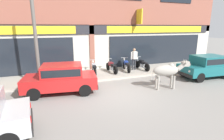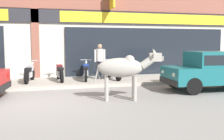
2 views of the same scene
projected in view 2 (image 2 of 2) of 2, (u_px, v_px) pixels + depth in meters
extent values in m
plane|color=gray|center=(33.00, 104.00, 7.70)|extent=(90.00, 90.00, 0.00)
cube|color=#A8A093|center=(36.00, 83.00, 11.18)|extent=(19.00, 2.86, 0.14)
cube|color=beige|center=(36.00, 45.00, 12.65)|extent=(23.00, 0.55, 3.40)
cube|color=#28282D|center=(35.00, 16.00, 12.21)|extent=(22.08, 0.08, 0.64)
cube|color=#8E5142|center=(36.00, 45.00, 12.37)|extent=(0.36, 0.12, 3.40)
cube|color=black|center=(149.00, 51.00, 13.85)|extent=(8.74, 0.10, 2.40)
cube|color=yellow|center=(149.00, 19.00, 13.66)|extent=(9.20, 0.05, 0.52)
ellipsoid|color=#9E998E|center=(120.00, 68.00, 8.08)|extent=(1.48, 0.81, 0.60)
sphere|color=#9E998E|center=(130.00, 60.00, 8.07)|extent=(0.32, 0.32, 0.32)
cylinder|color=#9E998E|center=(134.00, 88.00, 8.31)|extent=(0.12, 0.12, 0.72)
cylinder|color=#9E998E|center=(135.00, 89.00, 8.02)|extent=(0.12, 0.12, 0.72)
cylinder|color=#9E998E|center=(106.00, 88.00, 8.27)|extent=(0.12, 0.12, 0.72)
cylinder|color=#9E998E|center=(107.00, 90.00, 7.99)|extent=(0.12, 0.12, 0.72)
cylinder|color=#9E998E|center=(147.00, 63.00, 8.10)|extent=(0.51, 0.34, 0.43)
cube|color=#9E998E|center=(155.00, 57.00, 8.09)|extent=(0.40, 0.29, 0.26)
cube|color=slate|center=(161.00, 58.00, 8.10)|extent=(0.17, 0.19, 0.14)
cone|color=beige|center=(154.00, 51.00, 8.17)|extent=(0.12, 0.08, 0.19)
cone|color=beige|center=(155.00, 51.00, 7.97)|extent=(0.12, 0.08, 0.19)
cube|color=#9E998E|center=(152.00, 55.00, 8.24)|extent=(0.07, 0.15, 0.10)
cube|color=#9E998E|center=(154.00, 55.00, 7.92)|extent=(0.07, 0.15, 0.10)
cylinder|color=#9E998E|center=(97.00, 75.00, 8.08)|extent=(0.17, 0.07, 0.60)
cube|color=black|center=(3.00, 87.00, 8.32)|extent=(0.34, 1.52, 0.20)
cube|color=red|center=(8.00, 75.00, 8.78)|extent=(0.05, 0.16, 0.14)
cylinder|color=black|center=(193.00, 86.00, 8.96)|extent=(0.61, 0.21, 0.60)
cylinder|color=black|center=(175.00, 80.00, 10.37)|extent=(0.61, 0.21, 0.60)
cube|color=#196066|center=(212.00, 74.00, 9.86)|extent=(3.59, 1.80, 0.60)
cube|color=#196066|center=(215.00, 59.00, 9.83)|extent=(1.98, 1.55, 0.56)
cube|color=black|center=(215.00, 59.00, 9.83)|extent=(1.83, 1.56, 0.35)
cube|color=black|center=(169.00, 81.00, 9.54)|extent=(0.21, 1.52, 0.20)
sphere|color=silver|center=(174.00, 75.00, 9.04)|extent=(0.14, 0.14, 0.14)
sphere|color=silver|center=(163.00, 72.00, 9.97)|extent=(0.14, 0.14, 0.14)
cylinder|color=black|center=(32.00, 74.00, 11.74)|extent=(0.18, 0.57, 0.56)
cylinder|color=black|center=(26.00, 77.00, 10.50)|extent=(0.18, 0.57, 0.56)
cube|color=#B2B5BA|center=(29.00, 74.00, 11.10)|extent=(0.25, 0.35, 0.24)
cube|color=#A8AAB2|center=(30.00, 68.00, 11.23)|extent=(0.30, 0.43, 0.24)
cube|color=black|center=(28.00, 69.00, 10.83)|extent=(0.30, 0.55, 0.12)
cylinder|color=#B2B5BA|center=(32.00, 67.00, 11.65)|extent=(0.08, 0.27, 0.59)
cylinder|color=#B2B5BA|center=(32.00, 61.00, 11.66)|extent=(0.52, 0.11, 0.03)
sphere|color=silver|center=(32.00, 63.00, 11.73)|extent=(0.12, 0.12, 0.12)
cylinder|color=#B2B5BA|center=(25.00, 77.00, 10.74)|extent=(0.13, 0.48, 0.06)
cylinder|color=black|center=(58.00, 73.00, 12.01)|extent=(0.13, 0.56, 0.56)
cylinder|color=black|center=(62.00, 76.00, 10.83)|extent=(0.13, 0.56, 0.56)
cube|color=#B2B5BA|center=(60.00, 74.00, 11.40)|extent=(0.22, 0.33, 0.24)
cube|color=maroon|center=(59.00, 67.00, 11.52)|extent=(0.26, 0.41, 0.24)
cube|color=black|center=(60.00, 69.00, 11.14)|extent=(0.25, 0.53, 0.12)
cylinder|color=#B2B5BA|center=(58.00, 66.00, 11.92)|extent=(0.06, 0.27, 0.59)
cylinder|color=#B2B5BA|center=(58.00, 60.00, 11.93)|extent=(0.52, 0.06, 0.03)
sphere|color=silver|center=(58.00, 63.00, 12.00)|extent=(0.12, 0.12, 0.12)
cylinder|color=#B2B5BA|center=(58.00, 76.00, 11.03)|extent=(0.09, 0.48, 0.06)
cylinder|color=black|center=(86.00, 72.00, 12.35)|extent=(0.20, 0.57, 0.56)
cylinder|color=black|center=(86.00, 75.00, 11.11)|extent=(0.20, 0.57, 0.56)
cube|color=#B2B5BA|center=(86.00, 73.00, 11.70)|extent=(0.25, 0.35, 0.24)
cube|color=navy|center=(86.00, 67.00, 11.83)|extent=(0.31, 0.44, 0.24)
cube|color=black|center=(86.00, 68.00, 11.44)|extent=(0.31, 0.55, 0.12)
cylinder|color=#B2B5BA|center=(86.00, 66.00, 12.26)|extent=(0.09, 0.27, 0.59)
cylinder|color=#B2B5BA|center=(86.00, 60.00, 12.27)|extent=(0.52, 0.12, 0.03)
sphere|color=silver|center=(86.00, 62.00, 12.34)|extent=(0.12, 0.12, 0.12)
cylinder|color=#B2B5BA|center=(83.00, 76.00, 11.34)|extent=(0.14, 0.48, 0.06)
cylinder|color=black|center=(109.00, 72.00, 12.56)|extent=(0.14, 0.57, 0.56)
cylinder|color=black|center=(118.00, 74.00, 11.39)|extent=(0.14, 0.57, 0.56)
cube|color=#B2B5BA|center=(114.00, 72.00, 11.95)|extent=(0.22, 0.33, 0.24)
cube|color=black|center=(113.00, 66.00, 12.08)|extent=(0.27, 0.42, 0.24)
cube|color=black|center=(116.00, 67.00, 11.70)|extent=(0.26, 0.53, 0.12)
cylinder|color=#B2B5BA|center=(110.00, 65.00, 12.48)|extent=(0.06, 0.27, 0.59)
cylinder|color=#B2B5BA|center=(109.00, 60.00, 12.48)|extent=(0.52, 0.07, 0.03)
sphere|color=silver|center=(109.00, 62.00, 12.55)|extent=(0.12, 0.12, 0.12)
cylinder|color=#B2B5BA|center=(114.00, 75.00, 11.59)|extent=(0.09, 0.48, 0.06)
cylinder|color=#2D2D33|center=(102.00, 70.00, 11.96)|extent=(0.11, 0.11, 0.82)
cylinder|color=#2D2D33|center=(98.00, 70.00, 11.94)|extent=(0.11, 0.11, 0.82)
cylinder|color=silver|center=(100.00, 55.00, 11.88)|extent=(0.32, 0.32, 0.56)
cylinder|color=silver|center=(104.00, 56.00, 11.90)|extent=(0.08, 0.08, 0.56)
cylinder|color=silver|center=(95.00, 56.00, 11.86)|extent=(0.08, 0.08, 0.56)
sphere|color=tan|center=(100.00, 46.00, 11.84)|extent=(0.20, 0.20, 0.20)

